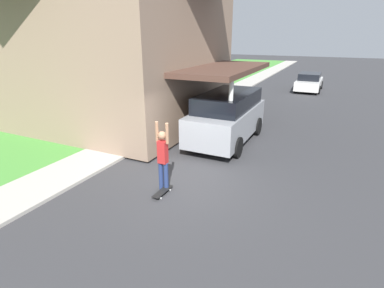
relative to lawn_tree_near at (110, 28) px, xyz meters
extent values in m
plane|color=#333335|center=(4.96, -3.08, -4.49)|extent=(120.00, 120.00, 0.00)
cube|color=#478E38|center=(-3.04, 2.92, -4.45)|extent=(10.00, 80.00, 0.08)
cube|color=#ADA89E|center=(1.36, 2.92, -4.44)|extent=(1.80, 80.00, 0.10)
cube|color=#89705B|center=(-2.16, 1.66, -1.30)|extent=(10.95, 8.42, 6.22)
cube|color=#4C3328|center=(4.42, 1.66, -1.61)|extent=(2.60, 5.89, 0.20)
cylinder|color=silver|center=(5.52, -0.44, -3.06)|extent=(0.16, 0.16, 2.70)
cylinder|color=brown|center=(0.00, 0.00, -2.73)|extent=(0.36, 0.36, 3.37)
sphere|color=#286023|center=(0.00, 0.00, 0.02)|extent=(3.88, 3.88, 3.88)
cube|color=gray|center=(4.95, 0.88, -3.63)|extent=(1.95, 4.72, 1.12)
cube|color=black|center=(4.95, 1.00, -2.76)|extent=(1.79, 3.68, 0.63)
cylinder|color=black|center=(4.01, 2.34, -4.10)|extent=(0.24, 0.78, 0.78)
cylinder|color=black|center=(5.88, 2.34, -4.10)|extent=(0.24, 0.78, 0.78)
cylinder|color=black|center=(4.01, -0.58, -4.10)|extent=(0.24, 0.78, 0.78)
cylinder|color=black|center=(5.88, -0.58, -4.10)|extent=(0.24, 0.78, 0.78)
cube|color=silver|center=(6.76, 15.26, -3.95)|extent=(1.76, 4.33, 0.66)
cube|color=black|center=(6.76, 15.15, -3.36)|extent=(1.55, 2.25, 0.50)
cylinder|color=black|center=(5.91, 16.56, -4.18)|extent=(0.20, 0.63, 0.63)
cylinder|color=black|center=(7.61, 16.56, -4.18)|extent=(0.20, 0.63, 0.63)
cylinder|color=black|center=(5.91, 13.96, -4.18)|extent=(0.20, 0.63, 0.63)
cylinder|color=black|center=(7.61, 13.96, -4.18)|extent=(0.20, 0.63, 0.63)
cylinder|color=navy|center=(4.65, -3.84, -4.07)|extent=(0.13, 0.13, 0.85)
cylinder|color=navy|center=(4.82, -3.84, -4.07)|extent=(0.13, 0.13, 0.85)
cube|color=#B22323|center=(4.73, -3.84, -3.32)|extent=(0.25, 0.20, 0.65)
sphere|color=#9E7051|center=(4.73, -3.84, -2.84)|extent=(0.23, 0.23, 0.23)
cylinder|color=#9E7051|center=(4.57, -3.84, -2.76)|extent=(0.09, 0.09, 0.58)
cylinder|color=#9E7051|center=(4.89, -3.84, -2.76)|extent=(0.09, 0.09, 0.58)
cube|color=black|center=(4.84, -4.09, -4.40)|extent=(0.22, 0.82, 0.02)
cylinder|color=silver|center=(4.74, -3.83, -4.46)|extent=(0.03, 0.06, 0.06)
cylinder|color=silver|center=(4.94, -3.83, -4.46)|extent=(0.03, 0.06, 0.06)
cylinder|color=silver|center=(4.74, -4.34, -4.46)|extent=(0.03, 0.06, 0.06)
cylinder|color=silver|center=(4.94, -4.34, -4.46)|extent=(0.03, 0.06, 0.06)
cylinder|color=red|center=(1.35, -2.40, -4.10)|extent=(0.20, 0.20, 0.58)
sphere|color=red|center=(1.35, -2.40, -3.72)|extent=(0.18, 0.18, 0.18)
camera|label=1|loc=(8.83, -10.43, -0.25)|focal=28.00mm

